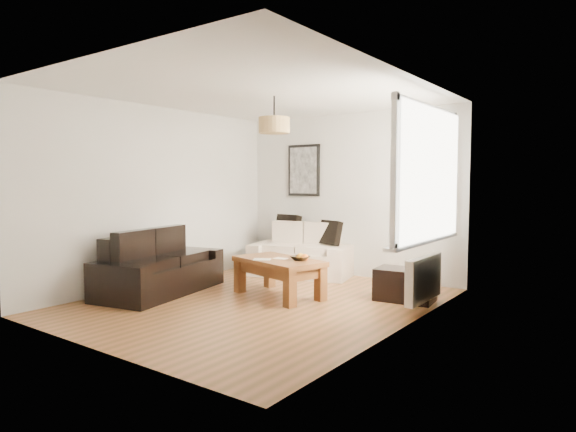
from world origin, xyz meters
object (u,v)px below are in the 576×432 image
Objects in this scene: sofa_leather at (160,264)px; ottoman at (405,285)px; loveseat_cream at (302,251)px; coffee_table at (279,278)px.

sofa_leather reaches higher than ottoman.
ottoman is (2.88, 1.53, -0.19)m from sofa_leather.
coffee_table is at bearing -81.10° from loveseat_cream.
coffee_table is 1.71× the size of ottoman.
coffee_table reaches higher than ottoman.
sofa_leather is 1.49× the size of coffee_table.
coffee_table is 1.63m from ottoman.
loveseat_cream reaches higher than sofa_leather.
loveseat_cream is 2.22× the size of ottoman.
loveseat_cream is 1.30× the size of coffee_table.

